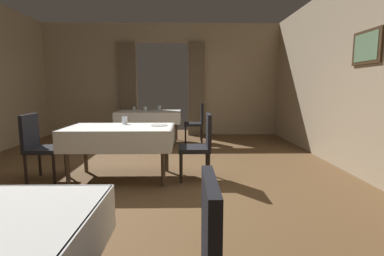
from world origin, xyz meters
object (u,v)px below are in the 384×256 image
glass_mid_a (125,120)px  dining_table_mid (120,133)px  dining_table_far (149,115)px  chair_mid_right (200,143)px  glass_far_c (159,108)px  plate_mid_b (159,125)px  glass_far_b (134,108)px  chair_mid_left (39,144)px  glass_far_a (145,109)px  chair_far_right (197,121)px

glass_mid_a → dining_table_mid: bearing=-90.9°
dining_table_far → chair_mid_right: chair_mid_right is taller
glass_far_c → chair_mid_right: bearing=-74.0°
chair_mid_right → glass_mid_a: size_ratio=8.07×
chair_mid_right → glass_far_c: size_ratio=8.17×
plate_mid_b → dining_table_mid: bearing=-170.1°
dining_table_mid → glass_far_b: 3.06m
dining_table_mid → glass_far_c: glass_far_c is taller
dining_table_far → plate_mid_b: 2.68m
chair_mid_left → glass_far_a: size_ratio=8.79×
plate_mid_b → glass_far_a: 2.73m
dining_table_mid → chair_far_right: bearing=66.9°
chair_mid_right → plate_mid_b: chair_mid_right is taller
chair_mid_right → glass_far_a: size_ratio=8.79×
glass_far_b → dining_table_mid: bearing=-83.3°
dining_table_mid → chair_far_right: size_ratio=1.59×
plate_mid_b → glass_far_a: bearing=102.3°
chair_mid_right → glass_far_a: bearing=112.8°
dining_table_mid → chair_far_right: chair_far_right is taller
chair_far_right → glass_far_c: (-0.91, 0.20, 0.29)m
glass_mid_a → glass_far_b: (-0.36, 2.75, -0.01)m
chair_mid_right → glass_mid_a: 1.20m
chair_far_right → glass_far_c: bearing=167.2°
chair_far_right → glass_far_b: bearing=169.5°
dining_table_far → glass_far_b: (-0.41, 0.31, 0.14)m
glass_mid_a → glass_far_c: (0.27, 2.68, -0.00)m
glass_mid_a → plate_mid_b: bearing=-19.7°
plate_mid_b → glass_far_b: 3.08m
chair_mid_right → glass_far_a: (-1.17, 2.78, 0.29)m
dining_table_far → chair_far_right: size_ratio=1.59×
dining_table_far → chair_mid_left: chair_mid_left is taller
glass_mid_a → glass_far_b: bearing=97.5°
chair_mid_right → chair_mid_left: (-2.25, -0.02, 0.00)m
dining_table_far → chair_mid_right: (1.07, -2.75, -0.14)m
chair_mid_right → chair_mid_left: 2.25m
dining_table_mid → chair_mid_right: (1.13, -0.02, -0.14)m
chair_mid_right → glass_far_b: chair_mid_right is taller
chair_mid_right → glass_far_c: bearing=106.0°
dining_table_mid → glass_far_b: glass_far_b is taller
plate_mid_b → glass_far_a: (-0.58, 2.66, 0.05)m
glass_mid_a → glass_far_c: size_ratio=1.01×
chair_mid_right → glass_far_b: 3.41m
chair_mid_left → glass_far_b: bearing=76.0°
chair_mid_right → glass_far_c: chair_mid_right is taller
glass_mid_a → glass_far_a: size_ratio=1.09×
chair_mid_right → glass_far_b: bearing=115.9°
chair_far_right → chair_mid_left: bearing=-129.5°
dining_table_far → chair_far_right: chair_far_right is taller
dining_table_mid → glass_far_b: size_ratio=16.72×
chair_mid_left → glass_far_c: bearing=65.0°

